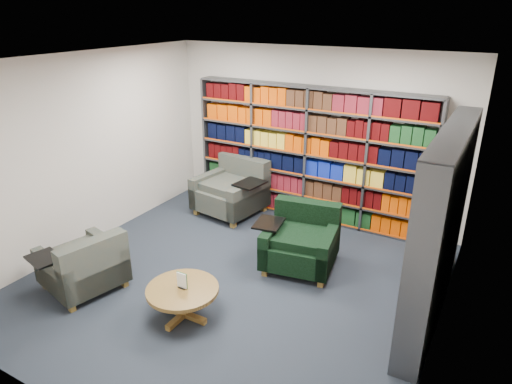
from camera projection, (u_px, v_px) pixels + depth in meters
The scene contains 7 objects.
room_shell at pixel (232, 181), 5.50m from camera, with size 5.02×5.02×2.82m.
bookshelf_back at pixel (308, 155), 7.50m from camera, with size 4.00×0.28×2.20m.
bookshelf_right at pixel (440, 227), 5.03m from camera, with size 0.28×2.50×2.20m.
chair_teal_left at pixel (234, 191), 7.95m from camera, with size 1.27×1.15×0.92m.
chair_green_right at pixel (302, 242), 6.30m from camera, with size 1.17×1.07×0.84m.
chair_teal_front at pixel (85, 268), 5.72m from camera, with size 1.05×1.13×0.79m.
coffee_table at pixel (183, 294), 5.21m from camera, with size 0.83×0.83×0.58m.
Camera 1 is at (2.78, -4.33, 3.36)m, focal length 32.00 mm.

